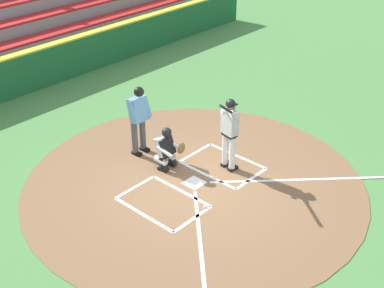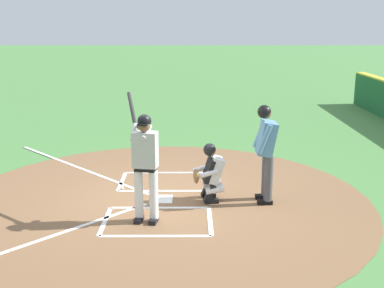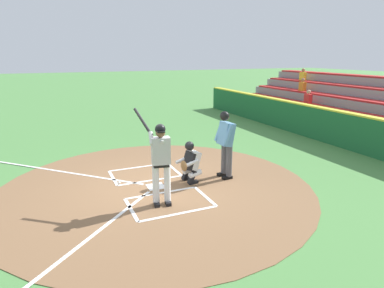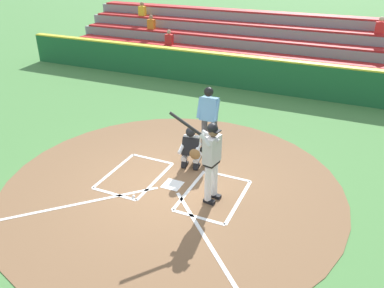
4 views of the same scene
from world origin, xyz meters
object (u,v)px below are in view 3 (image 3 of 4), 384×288
(batter, at_px, (160,158))
(plate_umpire, at_px, (226,140))
(catcher, at_px, (190,161))
(baseball, at_px, (119,183))

(batter, height_order, plate_umpire, batter)
(batter, relative_size, catcher, 1.88)
(baseball, bearing_deg, plate_umpire, -103.86)
(catcher, relative_size, baseball, 15.27)
(catcher, height_order, plate_umpire, plate_umpire)
(batter, relative_size, baseball, 28.76)
(batter, height_order, catcher, batter)
(catcher, xyz_separation_m, plate_umpire, (-0.06, -1.02, 0.49))
(batter, distance_m, baseball, 2.03)
(batter, relative_size, plate_umpire, 1.14)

